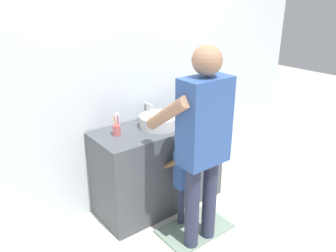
{
  "coord_description": "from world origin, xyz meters",
  "views": [
    {
      "loc": [
        -1.68,
        -2.05,
        2.01
      ],
      "look_at": [
        0.0,
        0.15,
        0.89
      ],
      "focal_mm": 35.39,
      "sensor_mm": 36.0,
      "label": 1
    }
  ],
  "objects_px": {
    "soap_bottle": "(182,111)",
    "toothbrush_cup": "(117,129)",
    "adult_parent": "(202,134)",
    "child_toddler": "(185,173)"
  },
  "relations": [
    {
      "from": "soap_bottle",
      "to": "adult_parent",
      "type": "bearing_deg",
      "value": -118.59
    },
    {
      "from": "adult_parent",
      "to": "child_toddler",
      "type": "bearing_deg",
      "value": 76.03
    },
    {
      "from": "toothbrush_cup",
      "to": "child_toddler",
      "type": "xyz_separation_m",
      "value": [
        0.41,
        -0.45,
        -0.38
      ]
    },
    {
      "from": "toothbrush_cup",
      "to": "child_toddler",
      "type": "bearing_deg",
      "value": -47.4
    },
    {
      "from": "toothbrush_cup",
      "to": "adult_parent",
      "type": "bearing_deg",
      "value": -64.13
    },
    {
      "from": "child_toddler",
      "to": "adult_parent",
      "type": "bearing_deg",
      "value": -103.97
    },
    {
      "from": "soap_bottle",
      "to": "toothbrush_cup",
      "type": "bearing_deg",
      "value": 179.84
    },
    {
      "from": "adult_parent",
      "to": "toothbrush_cup",
      "type": "bearing_deg",
      "value": 115.87
    },
    {
      "from": "soap_bottle",
      "to": "child_toddler",
      "type": "bearing_deg",
      "value": -125.8
    },
    {
      "from": "toothbrush_cup",
      "to": "adult_parent",
      "type": "distance_m",
      "value": 0.81
    }
  ]
}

